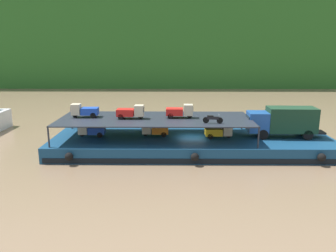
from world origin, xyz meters
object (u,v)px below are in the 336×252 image
Objects in this scene: covered_lorry at (283,121)px; mini_truck_lower_stern at (91,130)px; cargo_barge at (192,144)px; motorcycle_upper_port at (213,119)px; mini_truck_upper_mid at (131,112)px; mini_truck_lower_mid at (219,131)px; mini_truck_upper_stern at (84,111)px; mini_truck_upper_fore at (180,111)px; mini_truck_lower_aft at (155,129)px.

mini_truck_lower_stern is at bearing 179.76° from covered_lorry.
cargo_barge is 15.10× the size of motorcycle_upper_port.
mini_truck_upper_mid is 8.27m from motorcycle_upper_port.
mini_truck_upper_mid is at bearing -178.49° from covered_lorry.
motorcycle_upper_port is at bearing -114.18° from mini_truck_lower_mid.
mini_truck_upper_stern is 1.00× the size of mini_truck_upper_mid.
covered_lorry is at bearing -0.24° from mini_truck_lower_stern.
mini_truck_lower_stern is at bearing 168.08° from motorcycle_upper_port.
mini_truck_lower_mid is 9.17m from mini_truck_upper_mid.
mini_truck_upper_fore reaches higher than mini_truck_lower_mid.
mini_truck_upper_mid is at bearing -178.94° from cargo_barge.
covered_lorry reaches higher than mini_truck_lower_aft.
mini_truck_lower_aft is (6.58, 0.21, 0.00)m from mini_truck_lower_stern.
mini_truck_lower_aft is 3.16m from mini_truck_upper_mid.
motorcycle_upper_port reaches higher than cargo_barge.
mini_truck_upper_stern is (-11.10, 0.55, 3.44)m from cargo_barge.
motorcycle_upper_port is (3.03, -2.51, -0.26)m from mini_truck_upper_fore.
mini_truck_upper_fore is at bearing -0.42° from mini_truck_lower_stern.
mini_truck_upper_stern is (-20.44, 0.26, 1.00)m from covered_lorry.
motorcycle_upper_port is (7.99, -2.09, -0.26)m from mini_truck_upper_mid.
motorcycle_upper_port is at bearing -51.08° from cargo_barge.
mini_truck_lower_stern is 1.46× the size of motorcycle_upper_port.
cargo_barge is at bearing -2.85° from mini_truck_upper_stern.
covered_lorry reaches higher than motorcycle_upper_port.
covered_lorry is 8.00m from motorcycle_upper_port.
mini_truck_upper_fore is (-3.98, 0.39, 2.00)m from mini_truck_lower_mid.
mini_truck_lower_mid is at bearing -5.78° from mini_truck_lower_aft.
mini_truck_upper_fore is 3.94m from motorcycle_upper_port.
mini_truck_upper_mid is at bearing -175.09° from mini_truck_upper_fore.
covered_lorry reaches higher than mini_truck_lower_mid.
mini_truck_upper_stern is (-13.83, 0.64, 2.00)m from mini_truck_lower_mid.
mini_truck_lower_stern is at bearing -178.21° from mini_truck_lower_aft.
mini_truck_lower_aft is at bearing 1.79° from mini_truck_lower_stern.
mini_truck_upper_mid is 1.46× the size of motorcycle_upper_port.
mini_truck_lower_mid is 1.00× the size of mini_truck_upper_mid.
mini_truck_lower_mid is at bearing -2.00° from mini_truck_lower_stern.
covered_lorry is (9.34, 0.30, 2.45)m from cargo_barge.
mini_truck_upper_fore is at bearing 179.92° from covered_lorry.
motorcycle_upper_port is (-0.95, -2.12, 1.74)m from mini_truck_lower_mid.
mini_truck_lower_aft is 0.99× the size of mini_truck_upper_stern.
mini_truck_upper_mid is 4.98m from mini_truck_upper_fore.
mini_truck_lower_mid is (-6.61, -0.38, -1.00)m from covered_lorry.
mini_truck_upper_stern reaches higher than covered_lorry.
mini_truck_lower_mid is (6.60, -0.67, 0.00)m from mini_truck_lower_aft.
mini_truck_upper_fore is at bearing 4.91° from mini_truck_upper_mid.
covered_lorry is 10.63m from mini_truck_upper_fore.
mini_truck_lower_aft is at bearing 178.75° from covered_lorry.
motorcycle_upper_port is at bearing -11.92° from mini_truck_lower_stern.
covered_lorry is 2.88× the size of mini_truck_lower_aft.
mini_truck_lower_aft is at bearing 16.59° from mini_truck_upper_mid.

